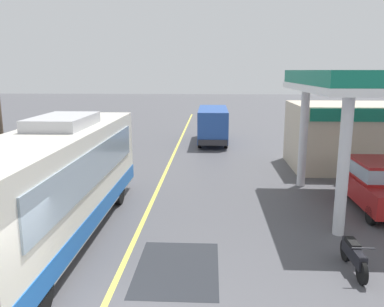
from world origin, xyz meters
TOP-DOWN VIEW (x-y plane):
  - ground at (0.00, 20.00)m, footprint 120.00×120.00m
  - lane_divider_stripe at (0.00, 15.00)m, footprint 0.16×50.00m
  - wet_puddle_patch at (1.47, 2.99)m, footprint 2.15×3.09m
  - coach_bus_main at (-2.37, 4.68)m, footprint 2.60×11.04m
  - gas_station_roadside at (10.07, 12.34)m, footprint 9.10×11.95m
  - car_at_pump at (8.49, 7.92)m, footprint 1.70×4.20m
  - minibus_opposing_lane at (2.42, 21.47)m, footprint 2.04×6.13m
  - motorcycle_parked_forecourt at (6.01, 3.06)m, footprint 0.55×1.80m
  - pedestrian_near_pump at (8.40, 11.21)m, footprint 0.55×0.22m

SIDE VIEW (x-z plane):
  - ground at x=0.00m, z-range 0.00..0.00m
  - wet_puddle_patch at x=1.47m, z-range 0.00..0.01m
  - lane_divider_stripe at x=0.00m, z-range 0.00..0.01m
  - motorcycle_parked_forecourt at x=6.01m, z-range -0.02..0.90m
  - pedestrian_near_pump at x=8.40m, z-range 0.10..1.76m
  - car_at_pump at x=8.49m, z-range 0.10..1.92m
  - minibus_opposing_lane at x=2.42m, z-range 0.25..2.69m
  - coach_bus_main at x=-2.37m, z-range -0.12..3.56m
  - gas_station_roadside at x=10.07m, z-range 0.08..5.18m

